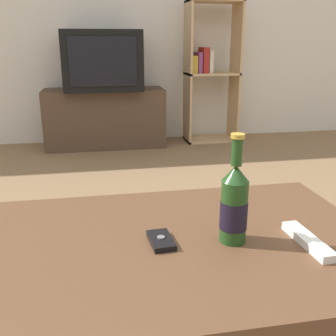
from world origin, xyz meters
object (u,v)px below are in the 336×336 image
Objects in this scene: television at (102,60)px; beer_bottle at (234,205)px; tv_stand at (105,118)px; cell_phone at (161,240)px; remote_control at (308,241)px; bookshelf at (209,71)px.

television reaches higher than beer_bottle.
tv_stand is at bearing 94.78° from beer_bottle.
beer_bottle is 2.66× the size of cell_phone.
remote_control is (0.17, -0.05, -0.09)m from beer_bottle.
tv_stand is 3.97× the size of beer_bottle.
cell_phone is (0.06, -2.76, -0.31)m from television.
bookshelf is (0.99, 0.05, 0.40)m from tv_stand.
television is 2.88m from remote_control.
beer_bottle is 0.20m from remote_control.
cell_phone is at bearing -88.80° from tv_stand.
bookshelf is 2.94m from beer_bottle.
television is at bearing 95.33° from remote_control.
beer_bottle is at bearing -105.00° from bookshelf.
tv_stand is 2.81m from beer_bottle.
bookshelf is 2.98m from cell_phone.
tv_stand reaches higher than remote_control.
cell_phone is (0.06, -2.77, 0.20)m from tv_stand.
tv_stand is 2.88m from remote_control.
remote_control is at bearing -101.48° from bookshelf.
beer_bottle is (0.23, -2.78, -0.22)m from television.
tv_stand is 0.83× the size of bookshelf.
television is at bearing 94.79° from beer_bottle.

